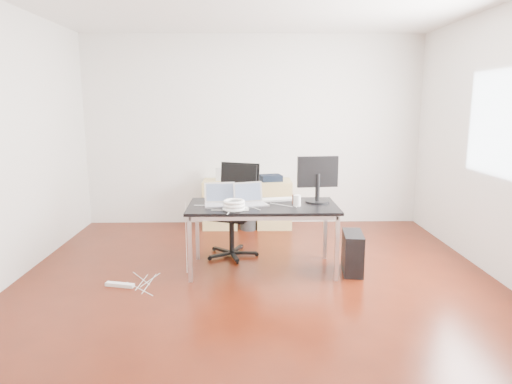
{
  "coord_description": "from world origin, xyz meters",
  "views": [
    {
      "loc": [
        -0.1,
        -4.36,
        1.8
      ],
      "look_at": [
        0.0,
        0.55,
        0.85
      ],
      "focal_mm": 32.0,
      "sensor_mm": 36.0,
      "label": 1
    }
  ],
  "objects_px": {
    "office_chair": "(234,205)",
    "filing_cabinet_right": "(274,203)",
    "pc_tower": "(353,253)",
    "desk": "(263,210)",
    "filing_cabinet_left": "(221,204)"
  },
  "relations": [
    {
      "from": "office_chair",
      "to": "filing_cabinet_right",
      "type": "bearing_deg",
      "value": 88.56
    },
    {
      "from": "pc_tower",
      "to": "desk",
      "type": "bearing_deg",
      "value": -179.59
    },
    {
      "from": "desk",
      "to": "filing_cabinet_right",
      "type": "relative_size",
      "value": 2.29
    },
    {
      "from": "filing_cabinet_left",
      "to": "filing_cabinet_right",
      "type": "relative_size",
      "value": 1.0
    },
    {
      "from": "filing_cabinet_left",
      "to": "pc_tower",
      "type": "bearing_deg",
      "value": -51.23
    },
    {
      "from": "desk",
      "to": "office_chair",
      "type": "distance_m",
      "value": 0.63
    },
    {
      "from": "filing_cabinet_right",
      "to": "pc_tower",
      "type": "height_order",
      "value": "filing_cabinet_right"
    },
    {
      "from": "office_chair",
      "to": "filing_cabinet_left",
      "type": "xyz_separation_m",
      "value": [
        -0.24,
        1.25,
        -0.26
      ]
    },
    {
      "from": "office_chair",
      "to": "filing_cabinet_right",
      "type": "xyz_separation_m",
      "value": [
        0.55,
        1.25,
        -0.26
      ]
    },
    {
      "from": "desk",
      "to": "pc_tower",
      "type": "xyz_separation_m",
      "value": [
        0.97,
        -0.11,
        -0.46
      ]
    },
    {
      "from": "desk",
      "to": "office_chair",
      "type": "height_order",
      "value": "office_chair"
    },
    {
      "from": "pc_tower",
      "to": "filing_cabinet_right",
      "type": "bearing_deg",
      "value": 118.25
    },
    {
      "from": "office_chair",
      "to": "desk",
      "type": "bearing_deg",
      "value": -37.1
    },
    {
      "from": "filing_cabinet_left",
      "to": "office_chair",
      "type": "bearing_deg",
      "value": -79.19
    },
    {
      "from": "filing_cabinet_left",
      "to": "desk",
      "type": "bearing_deg",
      "value": -72.7
    }
  ]
}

